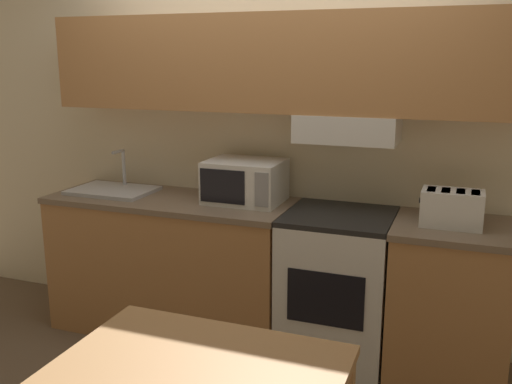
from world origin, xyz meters
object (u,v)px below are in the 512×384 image
(microwave, at_px, (245,181))
(sink_basin, at_px, (113,190))
(toaster, at_px, (452,208))
(stove_range, at_px, (337,287))

(microwave, height_order, sink_basin, sink_basin)
(microwave, xyz_separation_m, sink_basin, (-0.92, -0.07, -0.11))
(toaster, distance_m, sink_basin, 2.14)
(stove_range, distance_m, sink_basin, 1.60)
(microwave, relative_size, toaster, 1.40)
(toaster, bearing_deg, sink_basin, 179.37)
(microwave, distance_m, toaster, 1.22)
(microwave, distance_m, sink_basin, 0.93)
(microwave, xyz_separation_m, toaster, (1.22, -0.10, -0.03))
(stove_range, height_order, microwave, microwave)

